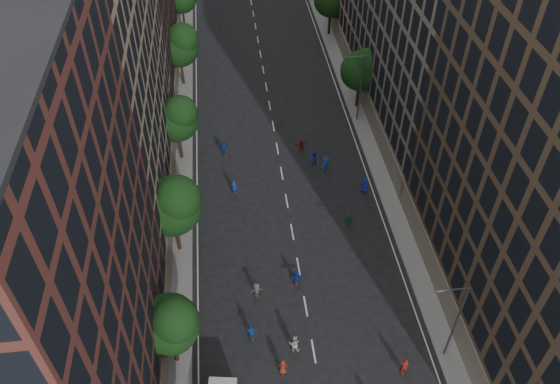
# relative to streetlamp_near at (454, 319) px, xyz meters

# --- Properties ---
(ground) EXTENTS (240.00, 240.00, 0.00)m
(ground) POSITION_rel_streetlamp_near_xyz_m (-10.37, 28.00, -5.17)
(ground) COLOR black
(ground) RESTS_ON ground
(sidewalk_left) EXTENTS (4.00, 105.00, 0.15)m
(sidewalk_left) POSITION_rel_streetlamp_near_xyz_m (-22.37, 35.50, -5.09)
(sidewalk_left) COLOR slate
(sidewalk_left) RESTS_ON ground
(sidewalk_right) EXTENTS (4.00, 105.00, 0.15)m
(sidewalk_right) POSITION_rel_streetlamp_near_xyz_m (1.63, 35.50, -5.09)
(sidewalk_right) COLOR slate
(sidewalk_right) RESTS_ON ground
(bldg_left_a) EXTENTS (14.00, 22.00, 30.00)m
(bldg_left_a) POSITION_rel_streetlamp_near_xyz_m (-29.37, -1.00, 9.83)
(bldg_left_a) COLOR #542720
(bldg_left_a) RESTS_ON ground
(bldg_left_b) EXTENTS (14.00, 26.00, 34.00)m
(bldg_left_b) POSITION_rel_streetlamp_near_xyz_m (-29.37, 23.00, 11.83)
(bldg_left_b) COLOR #8F7A5D
(bldg_left_b) RESTS_ON ground
(tree_left_1) EXTENTS (4.80, 4.80, 8.21)m
(tree_left_1) POSITION_rel_streetlamp_near_xyz_m (-21.39, 1.86, 0.38)
(tree_left_1) COLOR black
(tree_left_1) RESTS_ON ground
(tree_left_2) EXTENTS (5.60, 5.60, 9.45)m
(tree_left_2) POSITION_rel_streetlamp_near_xyz_m (-21.36, 13.83, 1.19)
(tree_left_2) COLOR black
(tree_left_2) RESTS_ON ground
(tree_left_3) EXTENTS (5.00, 5.00, 8.58)m
(tree_left_3) POSITION_rel_streetlamp_near_xyz_m (-21.38, 27.85, 0.65)
(tree_left_3) COLOR black
(tree_left_3) RESTS_ON ground
(tree_left_4) EXTENTS (5.40, 5.40, 9.08)m
(tree_left_4) POSITION_rel_streetlamp_near_xyz_m (-21.37, 43.84, 0.93)
(tree_left_4) COLOR black
(tree_left_4) RESTS_ON ground
(tree_right_a) EXTENTS (5.00, 5.00, 8.39)m
(tree_right_a) POSITION_rel_streetlamp_near_xyz_m (1.02, 35.85, 0.46)
(tree_right_a) COLOR black
(tree_right_a) RESTS_ON ground
(streetlamp_near) EXTENTS (2.64, 0.22, 9.06)m
(streetlamp_near) POSITION_rel_streetlamp_near_xyz_m (0.00, 0.00, 0.00)
(streetlamp_near) COLOR #595B60
(streetlamp_near) RESTS_ON ground
(streetlamp_far) EXTENTS (2.64, 0.22, 9.06)m
(streetlamp_far) POSITION_rel_streetlamp_near_xyz_m (0.00, 33.00, 0.00)
(streetlamp_far) COLOR #595B60
(streetlamp_far) RESTS_ON ground
(skater_4) EXTENTS (1.07, 0.62, 1.72)m
(skater_4) POSITION_rel_streetlamp_near_xyz_m (-15.38, 3.31, -4.31)
(skater_4) COLOR #1647B6
(skater_4) RESTS_ON ground
(skater_6) EXTENTS (0.87, 0.64, 1.61)m
(skater_6) POSITION_rel_streetlamp_near_xyz_m (-13.14, -0.07, -4.36)
(skater_6) COLOR maroon
(skater_6) RESTS_ON ground
(skater_7) EXTENTS (0.73, 0.55, 1.80)m
(skater_7) POSITION_rel_streetlamp_near_xyz_m (-3.56, -1.17, -4.27)
(skater_7) COLOR maroon
(skater_7) RESTS_ON ground
(skater_8) EXTENTS (1.07, 0.91, 1.93)m
(skater_8) POSITION_rel_streetlamp_near_xyz_m (-11.97, 1.81, -4.21)
(skater_8) COLOR #B1B0AC
(skater_8) RESTS_ON ground
(skater_9) EXTENTS (1.13, 0.78, 1.61)m
(skater_9) POSITION_rel_streetlamp_near_xyz_m (-14.57, 7.63, -4.36)
(skater_9) COLOR #49494E
(skater_9) RESTS_ON ground
(skater_10) EXTENTS (0.99, 0.43, 1.68)m
(skater_10) POSITION_rel_streetlamp_near_xyz_m (-4.62, 15.01, -4.33)
(skater_10) COLOR #216E36
(skater_10) RESTS_ON ground
(skater_11) EXTENTS (1.48, 0.48, 1.60)m
(skater_11) POSITION_rel_streetlamp_near_xyz_m (-10.83, 8.61, -4.37)
(skater_11) COLOR navy
(skater_11) RESTS_ON ground
(skater_12) EXTENTS (1.02, 0.83, 1.79)m
(skater_12) POSITION_rel_streetlamp_near_xyz_m (-1.87, 20.03, -4.27)
(skater_12) COLOR #171EBD
(skater_12) RESTS_ON ground
(skater_13) EXTENTS (0.73, 0.57, 1.79)m
(skater_13) POSITION_rel_streetlamp_near_xyz_m (-15.84, 21.29, -4.27)
(skater_13) COLOR #1433A8
(skater_13) RESTS_ON ground
(skater_14) EXTENTS (0.95, 0.79, 1.76)m
(skater_14) POSITION_rel_streetlamp_near_xyz_m (-6.63, 25.03, -4.29)
(skater_14) COLOR #162AB4
(skater_14) RESTS_ON ground
(skater_15) EXTENTS (1.30, 1.03, 1.77)m
(skater_15) POSITION_rel_streetlamp_near_xyz_m (-5.42, 23.95, -4.29)
(skater_15) COLOR #163CB9
(skater_15) RESTS_ON ground
(skater_16) EXTENTS (1.16, 0.85, 1.83)m
(skater_16) POSITION_rel_streetlamp_near_xyz_m (-16.70, 27.99, -4.25)
(skater_16) COLOR #123298
(skater_16) RESTS_ON ground
(skater_17) EXTENTS (1.54, 0.85, 1.58)m
(skater_17) POSITION_rel_streetlamp_near_xyz_m (-7.61, 27.80, -4.38)
(skater_17) COLOR maroon
(skater_17) RESTS_ON ground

